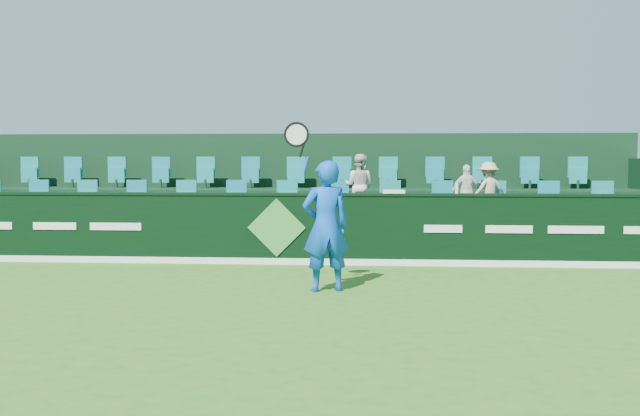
# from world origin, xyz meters

# --- Properties ---
(ground) EXTENTS (60.00, 60.00, 0.00)m
(ground) POSITION_xyz_m (0.00, 0.00, 0.00)
(ground) COLOR #2E6A19
(ground) RESTS_ON ground
(sponsor_hoarding) EXTENTS (16.00, 0.25, 1.35)m
(sponsor_hoarding) POSITION_xyz_m (0.00, 4.00, 0.67)
(sponsor_hoarding) COLOR black
(sponsor_hoarding) RESTS_ON ground
(stand_tier_front) EXTENTS (16.00, 2.00, 0.80)m
(stand_tier_front) POSITION_xyz_m (0.00, 5.10, 0.40)
(stand_tier_front) COLOR black
(stand_tier_front) RESTS_ON ground
(stand_tier_back) EXTENTS (16.00, 1.80, 1.30)m
(stand_tier_back) POSITION_xyz_m (0.00, 7.00, 0.65)
(stand_tier_back) COLOR black
(stand_tier_back) RESTS_ON ground
(stand_rear) EXTENTS (16.00, 4.10, 2.60)m
(stand_rear) POSITION_xyz_m (0.00, 7.44, 1.22)
(stand_rear) COLOR black
(stand_rear) RESTS_ON ground
(seat_row_front) EXTENTS (13.50, 0.50, 0.60)m
(seat_row_front) POSITION_xyz_m (0.00, 5.50, 1.10)
(seat_row_front) COLOR #177E7F
(seat_row_front) RESTS_ON stand_tier_front
(seat_row_back) EXTENTS (13.50, 0.50, 0.60)m
(seat_row_back) POSITION_xyz_m (0.00, 7.30, 1.60)
(seat_row_back) COLOR #177E7F
(seat_row_back) RESTS_ON stand_tier_back
(tennis_player) EXTENTS (1.08, 0.67, 2.59)m
(tennis_player) POSITION_xyz_m (1.09, 1.29, 1.00)
(tennis_player) COLOR blue
(tennis_player) RESTS_ON ground
(spectator_left) EXTENTS (0.74, 0.65, 1.29)m
(spectator_left) POSITION_xyz_m (1.53, 5.12, 1.44)
(spectator_left) COLOR beige
(spectator_left) RESTS_ON stand_tier_front
(spectator_middle) EXTENTS (0.66, 0.34, 1.07)m
(spectator_middle) POSITION_xyz_m (3.69, 5.12, 1.34)
(spectator_middle) COLOR white
(spectator_middle) RESTS_ON stand_tier_front
(spectator_right) EXTENTS (0.84, 0.68, 1.13)m
(spectator_right) POSITION_xyz_m (4.11, 5.12, 1.36)
(spectator_right) COLOR tan
(spectator_right) RESTS_ON stand_tier_front
(towel) EXTENTS (0.41, 0.26, 0.06)m
(towel) POSITION_xyz_m (2.19, 4.00, 1.38)
(towel) COLOR silver
(towel) RESTS_ON sponsor_hoarding
(drinks_bottle) EXTENTS (0.06, 0.06, 0.20)m
(drinks_bottle) POSITION_xyz_m (3.35, 4.00, 1.45)
(drinks_bottle) COLOR white
(drinks_bottle) RESTS_ON sponsor_hoarding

